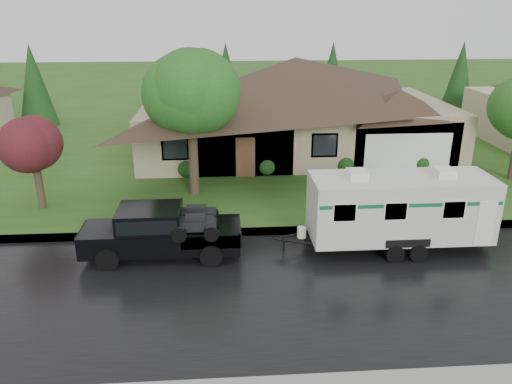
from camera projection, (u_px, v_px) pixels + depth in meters
The scene contains 10 objects.
ground at pixel (293, 259), 17.99m from camera, with size 140.00×140.00×0.00m, color #2E5119.
road at pixel (301, 288), 16.12m from camera, with size 140.00×8.00×0.01m, color black.
curb at pixel (285, 231), 20.07m from camera, with size 140.00×0.50×0.15m, color gray.
lawn at pixel (260, 147), 31.99m from camera, with size 140.00×26.00×0.15m, color #2E5119.
house_main at pixel (300, 95), 29.82m from camera, with size 19.44×10.80×6.90m.
tree_left_green at pixel (191, 93), 22.23m from camera, with size 4.14×4.14×6.85m.
tree_red at pixel (33, 146), 21.20m from camera, with size 2.47×2.47×4.09m.
shrub_row at pixel (306, 164), 26.59m from camera, with size 13.60×1.00×1.00m.
pickup_truck at pixel (158, 230), 17.90m from camera, with size 5.61×2.13×1.87m.
travel_trailer at pixel (400, 207), 18.27m from camera, with size 6.92×2.43×3.10m.
Camera 1 is at (-2.46, -15.88, 8.55)m, focal length 35.00 mm.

